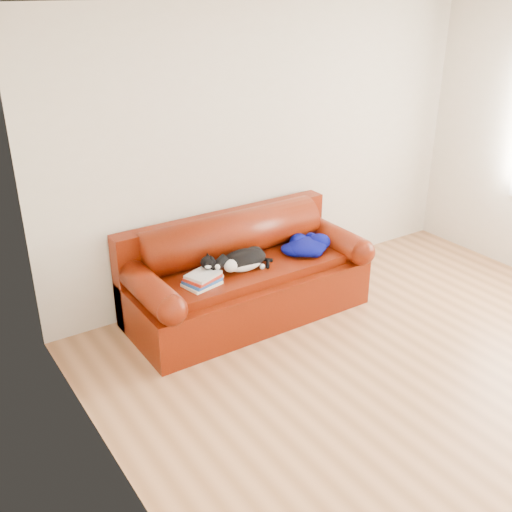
# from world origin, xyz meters

# --- Properties ---
(ground) EXTENTS (4.50, 4.50, 0.00)m
(ground) POSITION_xyz_m (0.00, 0.00, 0.00)
(ground) COLOR #8D5D38
(ground) RESTS_ON ground
(room_shell) EXTENTS (4.52, 4.02, 2.61)m
(room_shell) POSITION_xyz_m (0.12, 0.02, 1.67)
(room_shell) COLOR beige
(room_shell) RESTS_ON ground
(sofa_base) EXTENTS (2.10, 0.90, 0.50)m
(sofa_base) POSITION_xyz_m (-0.59, 1.49, 0.24)
(sofa_base) COLOR #3E0802
(sofa_base) RESTS_ON ground
(sofa_back) EXTENTS (2.10, 1.01, 0.88)m
(sofa_back) POSITION_xyz_m (-0.59, 1.74, 0.54)
(sofa_back) COLOR #3E0802
(sofa_back) RESTS_ON ground
(book_stack) EXTENTS (0.31, 0.27, 0.10)m
(book_stack) POSITION_xyz_m (-1.10, 1.36, 0.55)
(book_stack) COLOR silver
(book_stack) RESTS_ON sofa_base
(cat) EXTENTS (0.62, 0.29, 0.22)m
(cat) POSITION_xyz_m (-0.67, 1.41, 0.58)
(cat) COLOR black
(cat) RESTS_ON sofa_base
(blanket) EXTENTS (0.55, 0.46, 0.14)m
(blanket) POSITION_xyz_m (-0.00, 1.41, 0.56)
(blanket) COLOR #02074F
(blanket) RESTS_ON sofa_base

